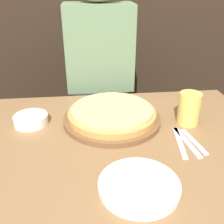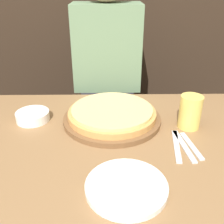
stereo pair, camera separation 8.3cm
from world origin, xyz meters
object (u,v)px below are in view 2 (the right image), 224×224
(pizza_on_board, at_px, (112,115))
(dinner_plate, at_px, (126,187))
(side_bowl, at_px, (33,116))
(beer_glass, at_px, (190,111))
(dinner_knife, at_px, (184,146))
(spoon, at_px, (191,146))
(diner_person, at_px, (107,91))
(fork, at_px, (177,146))

(pizza_on_board, height_order, dinner_plate, pizza_on_board)
(side_bowl, bearing_deg, beer_glass, -5.67)
(dinner_plate, relative_size, dinner_knife, 1.17)
(pizza_on_board, height_order, spoon, pizza_on_board)
(diner_person, bearing_deg, dinner_plate, -86.30)
(dinner_plate, relative_size, diner_person, 0.17)
(dinner_plate, xyz_separation_m, side_bowl, (-0.35, 0.39, 0.01))
(dinner_knife, height_order, diner_person, diner_person)
(side_bowl, xyz_separation_m, spoon, (0.58, -0.19, -0.02))
(dinner_plate, relative_size, spoon, 1.38)
(dinner_knife, bearing_deg, fork, 180.00)
(pizza_on_board, relative_size, dinner_plate, 1.71)
(beer_glass, bearing_deg, dinner_knife, -110.77)
(pizza_on_board, height_order, diner_person, diner_person)
(dinner_plate, bearing_deg, beer_glass, 52.03)
(side_bowl, xyz_separation_m, fork, (0.53, -0.19, -0.02))
(fork, bearing_deg, dinner_plate, -132.54)
(pizza_on_board, bearing_deg, dinner_plate, -85.00)
(dinner_plate, bearing_deg, dinner_knife, 43.78)
(pizza_on_board, height_order, fork, pizza_on_board)
(beer_glass, distance_m, fork, 0.16)
(dinner_plate, xyz_separation_m, dinner_knife, (0.21, 0.20, -0.01))
(pizza_on_board, distance_m, dinner_knife, 0.30)
(beer_glass, xyz_separation_m, dinner_plate, (-0.26, -0.33, -0.06))
(side_bowl, bearing_deg, dinner_knife, -18.94)
(beer_glass, height_order, diner_person, diner_person)
(side_bowl, bearing_deg, diner_person, 54.83)
(dinner_plate, bearing_deg, pizza_on_board, 95.00)
(pizza_on_board, bearing_deg, beer_glass, -9.37)
(beer_glass, distance_m, dinner_knife, 0.15)
(fork, xyz_separation_m, spoon, (0.05, 0.00, 0.00))
(beer_glass, distance_m, diner_person, 0.58)
(side_bowl, height_order, fork, side_bowl)
(beer_glass, relative_size, spoon, 0.78)
(pizza_on_board, relative_size, dinner_knife, 2.01)
(dinner_knife, bearing_deg, side_bowl, 161.06)
(beer_glass, relative_size, side_bowl, 0.97)
(pizza_on_board, relative_size, spoon, 2.37)
(fork, height_order, spoon, same)
(dinner_plate, xyz_separation_m, fork, (0.18, 0.20, -0.01))
(dinner_plate, bearing_deg, fork, 47.46)
(fork, distance_m, diner_person, 0.65)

